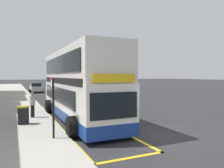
{
  "coord_description": "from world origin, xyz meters",
  "views": [
    {
      "loc": [
        -6.18,
        -8.11,
        2.82
      ],
      "look_at": [
        -0.13,
        5.18,
        2.26
      ],
      "focal_mm": 34.67,
      "sensor_mm": 36.0,
      "label": 1
    }
  ],
  "objects_px": {
    "parked_car_silver_ahead": "(36,88)",
    "double_decker_bus": "(77,87)",
    "parked_car_maroon_far": "(83,90)",
    "parked_car_white_distant": "(67,85)",
    "pedestrian_waiting_near_sign": "(32,104)",
    "litter_bin": "(23,115)",
    "bus_stop_sign": "(53,102)"
  },
  "relations": [
    {
      "from": "parked_car_silver_ahead",
      "to": "pedestrian_waiting_near_sign",
      "type": "height_order",
      "value": "pedestrian_waiting_near_sign"
    },
    {
      "from": "parked_car_maroon_far",
      "to": "pedestrian_waiting_near_sign",
      "type": "height_order",
      "value": "pedestrian_waiting_near_sign"
    },
    {
      "from": "double_decker_bus",
      "to": "litter_bin",
      "type": "height_order",
      "value": "double_decker_bus"
    },
    {
      "from": "double_decker_bus",
      "to": "litter_bin",
      "type": "bearing_deg",
      "value": -166.48
    },
    {
      "from": "parked_car_silver_ahead",
      "to": "parked_car_white_distant",
      "type": "relative_size",
      "value": 1.0
    },
    {
      "from": "parked_car_maroon_far",
      "to": "bus_stop_sign",
      "type": "bearing_deg",
      "value": 70.08
    },
    {
      "from": "parked_car_white_distant",
      "to": "double_decker_bus",
      "type": "bearing_deg",
      "value": -98.93
    },
    {
      "from": "pedestrian_waiting_near_sign",
      "to": "bus_stop_sign",
      "type": "bearing_deg",
      "value": -85.15
    },
    {
      "from": "parked_car_silver_ahead",
      "to": "parked_car_white_distant",
      "type": "bearing_deg",
      "value": 49.39
    },
    {
      "from": "parked_car_white_distant",
      "to": "pedestrian_waiting_near_sign",
      "type": "xyz_separation_m",
      "value": [
        -9.68,
        -32.84,
        0.22
      ]
    },
    {
      "from": "parked_car_white_distant",
      "to": "parked_car_silver_ahead",
      "type": "bearing_deg",
      "value": -125.7
    },
    {
      "from": "parked_car_silver_ahead",
      "to": "parked_car_maroon_far",
      "type": "distance_m",
      "value": 10.92
    },
    {
      "from": "bus_stop_sign",
      "to": "parked_car_white_distant",
      "type": "distance_m",
      "value": 39.21
    },
    {
      "from": "litter_bin",
      "to": "bus_stop_sign",
      "type": "bearing_deg",
      "value": -72.52
    },
    {
      "from": "parked_car_silver_ahead",
      "to": "double_decker_bus",
      "type": "bearing_deg",
      "value": -91.34
    },
    {
      "from": "double_decker_bus",
      "to": "parked_car_maroon_far",
      "type": "xyz_separation_m",
      "value": [
        5.04,
        15.14,
        -1.27
      ]
    },
    {
      "from": "parked_car_white_distant",
      "to": "parked_car_maroon_far",
      "type": "bearing_deg",
      "value": -93.26
    },
    {
      "from": "litter_bin",
      "to": "pedestrian_waiting_near_sign",
      "type": "bearing_deg",
      "value": 71.41
    },
    {
      "from": "litter_bin",
      "to": "double_decker_bus",
      "type": "bearing_deg",
      "value": 13.52
    },
    {
      "from": "double_decker_bus",
      "to": "litter_bin",
      "type": "distance_m",
      "value": 3.65
    },
    {
      "from": "parked_car_white_distant",
      "to": "litter_bin",
      "type": "height_order",
      "value": "parked_car_white_distant"
    },
    {
      "from": "bus_stop_sign",
      "to": "parked_car_maroon_far",
      "type": "bearing_deg",
      "value": 69.45
    },
    {
      "from": "bus_stop_sign",
      "to": "litter_bin",
      "type": "bearing_deg",
      "value": 107.48
    },
    {
      "from": "double_decker_bus",
      "to": "parked_car_white_distant",
      "type": "bearing_deg",
      "value": 78.28
    },
    {
      "from": "parked_car_white_distant",
      "to": "bus_stop_sign",
      "type": "bearing_deg",
      "value": -100.83
    },
    {
      "from": "parked_car_white_distant",
      "to": "litter_bin",
      "type": "relative_size",
      "value": 4.19
    },
    {
      "from": "double_decker_bus",
      "to": "parked_car_silver_ahead",
      "type": "bearing_deg",
      "value": 90.78
    },
    {
      "from": "parked_car_white_distant",
      "to": "parked_car_maroon_far",
      "type": "xyz_separation_m",
      "value": [
        -1.99,
        -18.77,
        0.0
      ]
    },
    {
      "from": "double_decker_bus",
      "to": "litter_bin",
      "type": "relative_size",
      "value": 11.45
    },
    {
      "from": "parked_car_silver_ahead",
      "to": "parked_car_white_distant",
      "type": "xyz_separation_m",
      "value": [
        7.37,
        9.27,
        0.0
      ]
    },
    {
      "from": "parked_car_silver_ahead",
      "to": "pedestrian_waiting_near_sign",
      "type": "relative_size",
      "value": 2.58
    },
    {
      "from": "double_decker_bus",
      "to": "parked_car_silver_ahead",
      "type": "xyz_separation_m",
      "value": [
        -0.34,
        24.64,
        -1.27
      ]
    }
  ]
}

